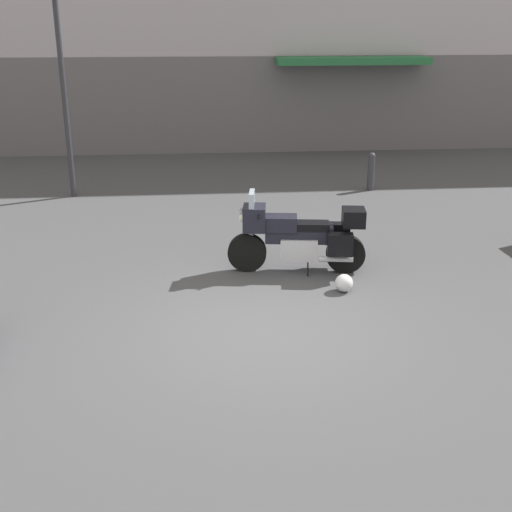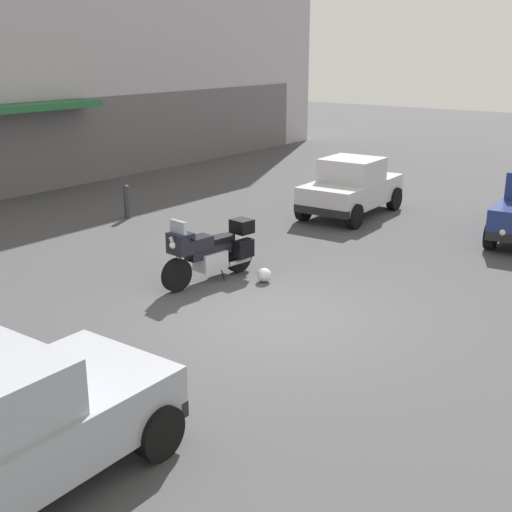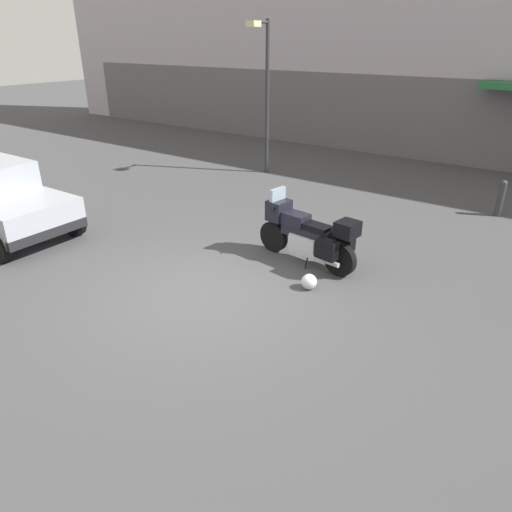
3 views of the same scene
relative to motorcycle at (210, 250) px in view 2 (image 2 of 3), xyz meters
The scene contains 5 objects.
ground_plane 2.35m from the motorcycle, 110.70° to the right, with size 80.00×80.00×0.00m, color #424244.
motorcycle is the anchor object (origin of this frame).
helmet 1.16m from the motorcycle, 57.27° to the right, with size 0.28×0.28×0.28m, color silver.
car_compact_side 6.46m from the motorcycle, ahead, with size 3.53×1.85×1.56m.
bollard_curbside 5.69m from the motorcycle, 64.04° to the left, with size 0.16×0.16×0.91m.
Camera 2 is at (-8.72, -6.21, 4.44)m, focal length 47.41 mm.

